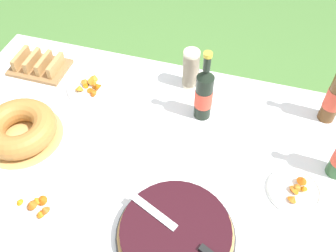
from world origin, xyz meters
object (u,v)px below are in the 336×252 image
object	(u,v)px
cup_stack	(191,69)
juice_bottle_red	(204,94)
serving_knife	(183,234)
bundt_cake	(20,128)
cider_bottle_amber	(336,94)
snack_plate_right	(294,190)
bread_board	(39,65)
berry_tart	(176,233)
snack_plate_left	(91,87)
snack_plate_near	(33,207)

from	to	relation	value
cup_stack	juice_bottle_red	bearing A→B (deg)	-60.36
serving_knife	bundt_cake	distance (m)	0.77
cider_bottle_amber	snack_plate_right	xyz separation A→B (m)	(-0.10, -0.40, -0.13)
cider_bottle_amber	snack_plate_right	size ratio (longest dim) A/B	1.83
serving_knife	cup_stack	distance (m)	0.74
cup_stack	bread_board	world-z (taller)	cup_stack
bundt_cake	snack_plate_right	world-z (taller)	bundt_cake
cider_bottle_amber	snack_plate_right	bearing A→B (deg)	-104.22
berry_tart	bundt_cake	bearing A→B (deg)	161.34
snack_plate_left	juice_bottle_red	bearing A→B (deg)	-1.41
bundt_cake	juice_bottle_red	bearing A→B (deg)	25.40
serving_knife	cup_stack	bearing A→B (deg)	-54.69
snack_plate_right	snack_plate_left	bearing A→B (deg)	162.83
berry_tart	serving_knife	bearing A→B (deg)	-22.96
snack_plate_near	bundt_cake	bearing A→B (deg)	126.28
bundt_cake	bread_board	size ratio (longest dim) A/B	1.24
snack_plate_left	bundt_cake	bearing A→B (deg)	-114.71
juice_bottle_red	snack_plate_left	bearing A→B (deg)	178.59
serving_knife	snack_plate_left	world-z (taller)	serving_knife
serving_knife	snack_plate_left	xyz separation A→B (m)	(-0.58, 0.58, -0.05)
berry_tart	cup_stack	bearing A→B (deg)	100.47
bundt_cake	snack_plate_right	bearing A→B (deg)	2.46
snack_plate_right	bread_board	size ratio (longest dim) A/B	0.75
serving_knife	juice_bottle_red	xyz separation A→B (m)	(-0.07, 0.56, 0.06)
cup_stack	snack_plate_right	world-z (taller)	cup_stack
serving_knife	cider_bottle_amber	world-z (taller)	cider_bottle_amber
juice_bottle_red	bread_board	distance (m)	0.81
cup_stack	juice_bottle_red	distance (m)	0.19
snack_plate_left	bread_board	size ratio (longest dim) A/B	0.82
snack_plate_near	bread_board	distance (m)	0.74
cider_bottle_amber	snack_plate_left	world-z (taller)	cider_bottle_amber
berry_tart	snack_plate_left	distance (m)	0.79
berry_tart	bread_board	world-z (taller)	bread_board
berry_tart	snack_plate_near	bearing A→B (deg)	-175.38
cider_bottle_amber	bread_board	size ratio (longest dim) A/B	1.36
cup_stack	bread_board	xyz separation A→B (m)	(-0.70, -0.10, -0.07)
juice_bottle_red	snack_plate_right	distance (m)	0.49
serving_knife	cup_stack	xyz separation A→B (m)	(-0.16, 0.73, 0.03)
serving_knife	cider_bottle_amber	xyz separation A→B (m)	(0.43, 0.69, 0.08)
juice_bottle_red	berry_tart	bearing A→B (deg)	-85.95
snack_plate_left	snack_plate_right	bearing A→B (deg)	-17.17
snack_plate_left	bread_board	world-z (taller)	bread_board
snack_plate_near	cup_stack	bearing A→B (deg)	64.15
snack_plate_near	bread_board	size ratio (longest dim) A/B	0.82
bundt_cake	cup_stack	size ratio (longest dim) A/B	1.70
bundt_cake	cup_stack	distance (m)	0.75
snack_plate_right	bundt_cake	bearing A→B (deg)	-177.54
berry_tart	bread_board	bearing A→B (deg)	143.45
serving_knife	bundt_cake	bearing A→B (deg)	4.13
cider_bottle_amber	snack_plate_near	bearing A→B (deg)	-143.06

